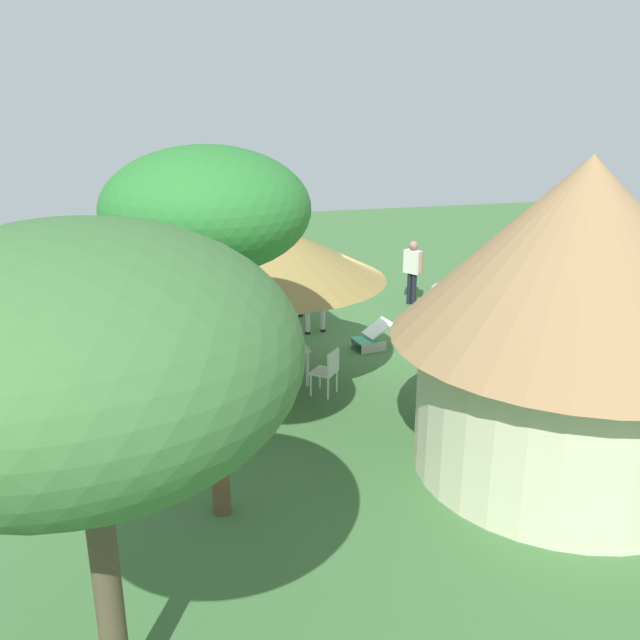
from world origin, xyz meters
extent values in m
plane|color=#3E6B38|center=(0.00, 0.00, 0.00)|extent=(36.00, 36.00, 0.00)
cylinder|color=beige|center=(-1.88, 5.16, 1.04)|extent=(4.34, 4.34, 2.08)
cone|color=#96734C|center=(-1.88, 5.16, 3.38)|extent=(5.22, 5.22, 2.60)
cylinder|color=#4E322F|center=(1.73, 0.99, 1.05)|extent=(0.10, 0.10, 2.11)
cone|color=olive|center=(1.73, 0.99, 2.64)|extent=(4.35, 4.35, 1.06)
cube|color=silver|center=(1.73, 0.99, 0.72)|extent=(1.40, 0.91, 0.04)
cylinder|color=silver|center=(1.10, 1.28, 0.35)|extent=(0.06, 0.06, 0.70)
cylinder|color=silver|center=(2.31, 1.38, 0.35)|extent=(0.06, 0.06, 0.70)
cylinder|color=silver|center=(1.15, 0.60, 0.35)|extent=(0.06, 0.06, 0.70)
cylinder|color=silver|center=(2.37, 0.70, 0.35)|extent=(0.06, 0.06, 0.70)
cube|color=white|center=(0.89, 1.72, 0.45)|extent=(0.61, 0.61, 0.04)
cube|color=white|center=(0.74, 1.85, 0.68)|extent=(0.32, 0.36, 0.45)
cylinder|color=white|center=(1.15, 1.75, 0.23)|extent=(0.04, 0.04, 0.45)
cylinder|color=white|center=(0.90, 1.46, 0.23)|extent=(0.04, 0.04, 0.45)
cylinder|color=white|center=(0.87, 1.99, 0.23)|extent=(0.04, 0.04, 0.45)
cylinder|color=white|center=(0.63, 1.70, 0.23)|extent=(0.04, 0.04, 0.45)
cube|color=silver|center=(2.37, 0.07, 0.45)|extent=(0.60, 0.60, 0.04)
cube|color=silver|center=(2.48, -0.08, 0.68)|extent=(0.38, 0.28, 0.45)
cylinder|color=silver|center=(2.11, 0.11, 0.23)|extent=(0.04, 0.04, 0.45)
cylinder|color=silver|center=(2.43, 0.33, 0.23)|extent=(0.04, 0.04, 0.45)
cylinder|color=silver|center=(2.32, -0.18, 0.23)|extent=(0.04, 0.04, 0.45)
cylinder|color=silver|center=(2.63, 0.03, 0.23)|extent=(0.04, 0.04, 0.45)
cylinder|color=black|center=(3.27, 1.91, 0.42)|extent=(0.12, 0.12, 0.84)
cylinder|color=black|center=(3.40, 1.84, 0.42)|extent=(0.12, 0.12, 0.84)
cube|color=beige|center=(3.33, 1.87, 1.14)|extent=(0.50, 0.41, 0.59)
cylinder|color=#A86E51|center=(3.11, 2.00, 1.15)|extent=(0.09, 0.09, 0.56)
cylinder|color=#A86E51|center=(3.56, 1.74, 1.15)|extent=(0.09, 0.09, 0.56)
sphere|color=#A86E51|center=(3.33, 1.87, 1.57)|extent=(0.23, 0.23, 0.23)
cylinder|color=black|center=(-2.87, -3.15, 0.43)|extent=(0.13, 0.13, 0.86)
cylinder|color=black|center=(-2.79, -3.27, 0.43)|extent=(0.13, 0.13, 0.86)
cube|color=silver|center=(-2.83, -3.21, 1.16)|extent=(0.43, 0.51, 0.61)
cylinder|color=#A2685A|center=(-2.97, -2.99, 1.18)|extent=(0.09, 0.09, 0.57)
cylinder|color=#A2685A|center=(-2.69, -3.43, 1.18)|extent=(0.09, 0.09, 0.57)
sphere|color=#A2685A|center=(-2.83, -3.21, 1.60)|extent=(0.23, 0.23, 0.23)
cube|color=#3F9E76|center=(-0.62, -0.33, 0.22)|extent=(0.63, 0.60, 0.03)
cube|color=white|center=(-0.90, -0.38, 0.45)|extent=(0.61, 0.60, 0.33)
cube|color=beige|center=(-0.72, -0.09, 0.11)|extent=(0.60, 0.14, 0.22)
cube|color=beige|center=(-0.64, -0.60, 0.11)|extent=(0.60, 0.14, 0.22)
cylinder|color=silver|center=(0.33, -2.29, 1.01)|extent=(1.02, 1.80, 0.71)
cylinder|color=black|center=(0.26, -1.95, 1.01)|extent=(0.72, 0.22, 0.72)
cylinder|color=black|center=(0.39, -2.59, 1.01)|extent=(0.72, 0.22, 0.72)
cylinder|color=silver|center=(0.49, -3.12, 1.19)|extent=(0.42, 0.60, 0.52)
cube|color=silver|center=(0.55, -3.39, 1.35)|extent=(0.25, 0.43, 0.20)
cube|color=black|center=(0.58, -3.57, 1.32)|extent=(0.14, 0.14, 0.12)
cube|color=black|center=(0.49, -3.12, 1.39)|extent=(0.11, 0.37, 0.28)
cylinder|color=silver|center=(0.64, -2.88, 0.37)|extent=(0.11, 0.11, 0.75)
cylinder|color=black|center=(0.64, -2.88, 0.03)|extent=(0.13, 0.13, 0.06)
cylinder|color=silver|center=(0.26, -2.96, 0.37)|extent=(0.11, 0.11, 0.75)
cylinder|color=black|center=(0.26, -2.96, 0.03)|extent=(0.13, 0.13, 0.06)
cylinder|color=silver|center=(0.39, -1.62, 0.37)|extent=(0.11, 0.11, 0.75)
cylinder|color=black|center=(0.39, -1.62, 0.03)|extent=(0.13, 0.13, 0.06)
cylinder|color=silver|center=(0.01, -1.69, 0.37)|extent=(0.11, 0.11, 0.75)
cylinder|color=black|center=(0.01, -1.69, 0.03)|extent=(0.13, 0.13, 0.06)
cylinder|color=black|center=(0.15, -1.41, 0.91)|extent=(0.09, 0.24, 0.53)
cylinder|color=silver|center=(2.99, -1.91, 1.04)|extent=(0.64, 1.46, 0.61)
cylinder|color=black|center=(3.00, -1.62, 1.04)|extent=(0.63, 0.09, 0.62)
cylinder|color=black|center=(2.98, -2.17, 1.04)|extent=(0.63, 0.09, 0.62)
cylinder|color=silver|center=(2.97, -2.63, 1.22)|extent=(0.29, 0.53, 0.48)
cube|color=silver|center=(2.97, -2.91, 1.38)|extent=(0.19, 0.40, 0.20)
cube|color=black|center=(2.97, -3.09, 1.35)|extent=(0.12, 0.12, 0.12)
cube|color=black|center=(2.97, -2.63, 1.42)|extent=(0.05, 0.37, 0.28)
cylinder|color=silver|center=(3.15, -2.46, 0.40)|extent=(0.11, 0.11, 0.81)
cylinder|color=black|center=(3.15, -2.46, 0.03)|extent=(0.13, 0.13, 0.06)
cylinder|color=silver|center=(2.81, -2.46, 0.40)|extent=(0.11, 0.11, 0.81)
cylinder|color=black|center=(2.81, -2.46, 0.03)|extent=(0.13, 0.13, 0.06)
cylinder|color=silver|center=(3.17, -1.36, 0.40)|extent=(0.11, 0.11, 0.81)
cylinder|color=black|center=(3.17, -1.36, 0.03)|extent=(0.13, 0.13, 0.06)
cylinder|color=silver|center=(2.83, -1.35, 0.40)|extent=(0.11, 0.11, 0.81)
cylinder|color=black|center=(2.83, -1.35, 0.03)|extent=(0.13, 0.13, 0.06)
cylinder|color=black|center=(3.01, -1.13, 0.94)|extent=(0.05, 0.24, 0.53)
cylinder|color=silver|center=(-3.25, -1.15, 0.95)|extent=(1.66, 1.23, 0.60)
cylinder|color=black|center=(-2.97, -1.02, 0.95)|extent=(0.34, 0.59, 0.62)
cylinder|color=black|center=(-3.50, -1.28, 0.95)|extent=(0.34, 0.59, 0.62)
cylinder|color=silver|center=(-3.94, -1.49, 1.13)|extent=(0.59, 0.48, 0.48)
cube|color=silver|center=(-4.19, -1.62, 1.29)|extent=(0.44, 0.34, 0.20)
cube|color=black|center=(-4.35, -1.70, 1.26)|extent=(0.16, 0.16, 0.12)
cube|color=black|center=(-3.94, -1.49, 1.33)|extent=(0.35, 0.20, 0.28)
cylinder|color=silver|center=(-3.70, -1.56, 0.36)|extent=(0.11, 0.11, 0.72)
cylinder|color=black|center=(-3.70, -1.56, 0.03)|extent=(0.13, 0.13, 0.06)
cylinder|color=silver|center=(-3.85, -1.26, 0.36)|extent=(0.11, 0.11, 0.72)
cylinder|color=black|center=(-3.85, -1.26, 0.03)|extent=(0.13, 0.13, 0.06)
cylinder|color=silver|center=(-2.65, -1.04, 0.36)|extent=(0.11, 0.11, 0.72)
cylinder|color=black|center=(-2.65, -1.04, 0.03)|extent=(0.13, 0.13, 0.06)
cylinder|color=silver|center=(-2.79, -0.74, 0.36)|extent=(0.11, 0.11, 0.72)
cylinder|color=black|center=(-2.79, -0.74, 0.03)|extent=(0.13, 0.13, 0.06)
cylinder|color=black|center=(-2.51, -0.79, 0.85)|extent=(0.23, 0.15, 0.53)
cylinder|color=#4A412D|center=(4.51, 7.98, 1.28)|extent=(0.25, 0.25, 2.56)
ellipsoid|color=#3A6834|center=(4.51, 7.98, 3.52)|extent=(3.52, 3.52, 2.11)
cylinder|color=brown|center=(3.21, 5.09, 1.73)|extent=(0.25, 0.25, 3.46)
ellipsoid|color=#29722E|center=(3.21, 5.09, 4.14)|extent=(2.48, 2.48, 1.49)
cube|color=#995345|center=(2.89, -3.02, 0.04)|extent=(2.78, 1.20, 0.08)
camera|label=1|loc=(3.95, 13.30, 5.50)|focal=38.91mm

